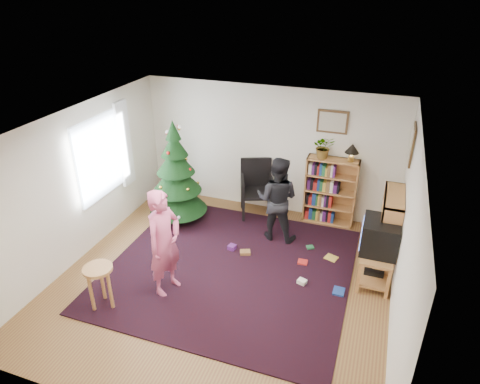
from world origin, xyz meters
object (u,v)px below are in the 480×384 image
(picture_back, at_px, (333,122))
(potted_plant, at_px, (324,147))
(table_lamp, at_px, (352,150))
(person_standing, at_px, (164,243))
(tv_stand, at_px, (376,262))
(bookshelf_back, at_px, (330,190))
(stool, at_px, (99,277))
(christmas_tree, at_px, (177,180))
(crt_tv, at_px, (380,236))
(picture_right, at_px, (412,145))
(armchair, at_px, (259,185))
(person_by_chair, at_px, (277,199))
(bookshelf_right, at_px, (388,230))

(picture_back, height_order, potted_plant, picture_back)
(table_lamp, bearing_deg, person_standing, -128.78)
(tv_stand, bearing_deg, picture_back, 122.55)
(bookshelf_back, distance_m, stool, 4.38)
(christmas_tree, height_order, crt_tv, christmas_tree)
(stool, xyz_separation_m, person_standing, (0.70, 0.65, 0.31))
(picture_right, xyz_separation_m, table_lamp, (-0.92, 0.59, -0.42))
(tv_stand, relative_size, armchair, 0.78)
(crt_tv, bearing_deg, table_lamp, 113.24)
(table_lamp, bearing_deg, christmas_tree, -164.07)
(potted_plant, bearing_deg, stool, -125.48)
(tv_stand, xyz_separation_m, stool, (-3.63, -1.92, 0.21))
(bookshelf_back, height_order, table_lamp, table_lamp)
(table_lamp, bearing_deg, bookshelf_back, 180.00)
(tv_stand, xyz_separation_m, person_by_chair, (-1.77, 0.66, 0.46))
(picture_right, distance_m, tv_stand, 1.90)
(crt_tv, relative_size, person_by_chair, 0.37)
(tv_stand, xyz_separation_m, table_lamp, (-0.66, 1.54, 1.20))
(picture_right, height_order, crt_tv, picture_right)
(christmas_tree, distance_m, potted_plant, 2.78)
(picture_back, distance_m, picture_right, 1.51)
(armchair, distance_m, potted_plant, 1.49)
(crt_tv, xyz_separation_m, potted_plant, (-1.16, 1.54, 0.71))
(bookshelf_back, distance_m, tv_stand, 1.85)
(picture_back, height_order, tv_stand, picture_back)
(crt_tv, bearing_deg, bookshelf_back, 121.97)
(bookshelf_back, xyz_separation_m, bookshelf_right, (1.08, -1.10, 0.00))
(picture_back, height_order, bookshelf_back, picture_back)
(christmas_tree, relative_size, table_lamp, 5.99)
(picture_back, xyz_separation_m, stool, (-2.56, -3.60, -1.42))
(picture_back, height_order, picture_right, picture_right)
(crt_tv, xyz_separation_m, armchair, (-2.34, 1.45, -0.21))
(person_standing, bearing_deg, armchair, 1.83)
(bookshelf_back, xyz_separation_m, armchair, (-1.38, -0.09, -0.06))
(bookshelf_right, relative_size, armchair, 1.18)
(stool, distance_m, potted_plant, 4.37)
(picture_right, xyz_separation_m, stool, (-3.89, -2.87, -1.42))
(picture_right, distance_m, table_lamp, 1.17)
(stool, height_order, person_standing, person_standing)
(bookshelf_right, relative_size, person_standing, 0.78)
(crt_tv, bearing_deg, potted_plant, 127.01)
(picture_right, relative_size, crt_tv, 1.03)
(table_lamp, bearing_deg, stool, -130.60)
(christmas_tree, xyz_separation_m, table_lamp, (3.06, 0.87, 0.69))
(picture_right, height_order, stool, picture_right)
(crt_tv, bearing_deg, person_by_chair, 159.44)
(bookshelf_back, bearing_deg, picture_back, 127.89)
(potted_plant, bearing_deg, christmas_tree, -161.15)
(bookshelf_right, bearing_deg, table_lamp, 35.55)
(picture_back, relative_size, bookshelf_right, 0.42)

